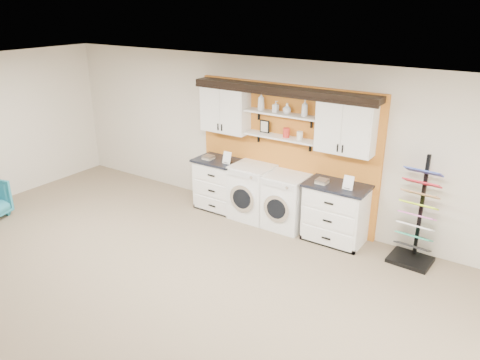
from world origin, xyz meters
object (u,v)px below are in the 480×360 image
Objects in this scene: base_cabinet_right at (335,213)px; washer at (252,192)px; dryer at (286,201)px; sample_rack at (415,230)px; base_cabinet_left at (222,184)px.

washer is (-1.58, -0.00, 0.00)m from base_cabinet_right.
dryer is (0.68, 0.00, -0.02)m from washer.
sample_rack reaches higher than dryer.
sample_rack reaches higher than washer.
sample_rack is (2.82, 0.04, 0.03)m from washer.
base_cabinet_right is 0.90m from dryer.
washer is at bearing -180.00° from dryer.
sample_rack reaches higher than base_cabinet_right.
sample_rack reaches higher than base_cabinet_left.
washer is at bearing -0.28° from base_cabinet_left.
base_cabinet_left is at bearing -176.02° from sample_rack.
base_cabinet_right is 1.24m from sample_rack.
washer reaches higher than base_cabinet_right.
sample_rack is at bearing 0.78° from washer.
base_cabinet_right is 1.58m from washer.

